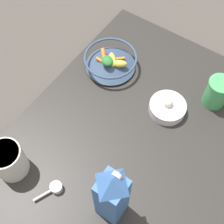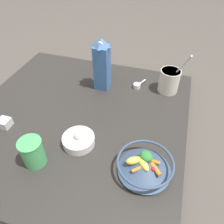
{
  "view_description": "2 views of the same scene",
  "coord_description": "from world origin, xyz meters",
  "px_view_note": "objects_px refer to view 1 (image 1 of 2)",
  "views": [
    {
      "loc": [
        -0.09,
        0.47,
        1.05
      ],
      "look_at": [
        0.22,
        0.01,
        0.11
      ],
      "focal_mm": 50.0,
      "sensor_mm": 36.0,
      "label": 1
    },
    {
      "loc": [
        0.39,
        -0.68,
        0.78
      ],
      "look_at": [
        0.17,
        0.02,
        0.09
      ],
      "focal_mm": 35.0,
      "sensor_mm": 36.0,
      "label": 2
    }
  ],
  "objects_px": {
    "yogurt_tub": "(8,160)",
    "drinking_cup": "(217,92)",
    "fruit_bowl": "(111,61)",
    "milk_carton": "(112,196)",
    "garlic_bowl": "(167,107)"
  },
  "relations": [
    {
      "from": "fruit_bowl",
      "to": "yogurt_tub",
      "type": "bearing_deg",
      "value": 87.31
    },
    {
      "from": "milk_carton",
      "to": "garlic_bowl",
      "type": "distance_m",
      "value": 0.44
    },
    {
      "from": "fruit_bowl",
      "to": "milk_carton",
      "type": "xyz_separation_m",
      "value": [
        -0.33,
        0.47,
        0.11
      ]
    },
    {
      "from": "fruit_bowl",
      "to": "milk_carton",
      "type": "height_order",
      "value": "milk_carton"
    },
    {
      "from": "yogurt_tub",
      "to": "drinking_cup",
      "type": "distance_m",
      "value": 0.77
    },
    {
      "from": "fruit_bowl",
      "to": "milk_carton",
      "type": "relative_size",
      "value": 0.75
    },
    {
      "from": "milk_carton",
      "to": "yogurt_tub",
      "type": "height_order",
      "value": "milk_carton"
    },
    {
      "from": "yogurt_tub",
      "to": "garlic_bowl",
      "type": "distance_m",
      "value": 0.59
    },
    {
      "from": "drinking_cup",
      "to": "garlic_bowl",
      "type": "bearing_deg",
      "value": 47.31
    },
    {
      "from": "fruit_bowl",
      "to": "drinking_cup",
      "type": "xyz_separation_m",
      "value": [
        -0.42,
        -0.08,
        0.03
      ]
    },
    {
      "from": "drinking_cup",
      "to": "garlic_bowl",
      "type": "relative_size",
      "value": 0.88
    },
    {
      "from": "fruit_bowl",
      "to": "drinking_cup",
      "type": "bearing_deg",
      "value": -168.66
    },
    {
      "from": "yogurt_tub",
      "to": "garlic_bowl",
      "type": "relative_size",
      "value": 1.7
    },
    {
      "from": "drinking_cup",
      "to": "yogurt_tub",
      "type": "bearing_deg",
      "value": 54.8
    },
    {
      "from": "fruit_bowl",
      "to": "garlic_bowl",
      "type": "relative_size",
      "value": 1.56
    }
  ]
}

